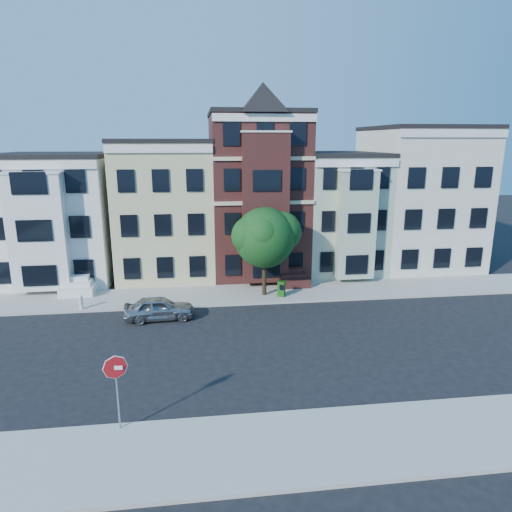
{
  "coord_description": "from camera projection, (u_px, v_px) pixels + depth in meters",
  "views": [
    {
      "loc": [
        -4.59,
        -21.17,
        10.18
      ],
      "look_at": [
        -1.6,
        2.2,
        4.2
      ],
      "focal_mm": 32.0,
      "sensor_mm": 36.0,
      "label": 1
    }
  ],
  "objects": [
    {
      "name": "ground",
      "position": [
        292.0,
        345.0,
        23.42
      ],
      "size": [
        120.0,
        120.0,
        0.0
      ],
      "primitive_type": "plane",
      "color": "black"
    },
    {
      "name": "far_sidewalk",
      "position": [
        268.0,
        293.0,
        31.09
      ],
      "size": [
        60.0,
        4.0,
        0.15
      ],
      "primitive_type": "cube",
      "color": "#9E9B93",
      "rests_on": "ground"
    },
    {
      "name": "near_sidewalk",
      "position": [
        339.0,
        443.0,
        15.71
      ],
      "size": [
        60.0,
        4.0,
        0.15
      ],
      "primitive_type": "cube",
      "color": "#9E9B93",
      "rests_on": "ground"
    },
    {
      "name": "house_white",
      "position": [
        59.0,
        218.0,
        34.4
      ],
      "size": [
        8.0,
        9.0,
        9.0
      ],
      "primitive_type": "cube",
      "color": "white",
      "rests_on": "ground"
    },
    {
      "name": "house_yellow",
      "position": [
        167.0,
        209.0,
        35.27
      ],
      "size": [
        7.0,
        9.0,
        10.0
      ],
      "primitive_type": "cube",
      "color": "#CCC08B",
      "rests_on": "ground"
    },
    {
      "name": "house_brown",
      "position": [
        256.0,
        195.0,
        35.88
      ],
      "size": [
        7.0,
        9.0,
        12.0
      ],
      "primitive_type": "cube",
      "color": "#3A1916",
      "rests_on": "ground"
    },
    {
      "name": "house_green",
      "position": [
        335.0,
        212.0,
        37.05
      ],
      "size": [
        6.0,
        9.0,
        9.0
      ],
      "primitive_type": "cube",
      "color": "#A1B295",
      "rests_on": "ground"
    },
    {
      "name": "house_cream",
      "position": [
        418.0,
        199.0,
        37.67
      ],
      "size": [
        8.0,
        9.0,
        11.0
      ],
      "primitive_type": "cube",
      "color": "silver",
      "rests_on": "ground"
    },
    {
      "name": "street_tree",
      "position": [
        265.0,
        242.0,
        29.67
      ],
      "size": [
        8.27,
        8.27,
        7.26
      ],
      "primitive_type": null,
      "rotation": [
        0.0,
        0.0,
        0.43
      ],
      "color": "#185018",
      "rests_on": "far_sidewalk"
    },
    {
      "name": "parked_car",
      "position": [
        159.0,
        308.0,
        26.58
      ],
      "size": [
        4.12,
        1.86,
        1.37
      ],
      "primitive_type": "imported",
      "rotation": [
        0.0,
        0.0,
        1.63
      ],
      "color": "#92959A",
      "rests_on": "ground"
    },
    {
      "name": "newspaper_box",
      "position": [
        281.0,
        289.0,
        30.13
      ],
      "size": [
        0.6,
        0.57,
        1.04
      ],
      "primitive_type": "cube",
      "rotation": [
        0.0,
        0.0,
        -0.43
      ],
      "color": "#185214",
      "rests_on": "far_sidewalk"
    },
    {
      "name": "fire_hydrant",
      "position": [
        81.0,
        303.0,
        27.89
      ],
      "size": [
        0.32,
        0.32,
        0.7
      ],
      "primitive_type": "cylinder",
      "rotation": [
        0.0,
        0.0,
        -0.39
      ],
      "color": "silver",
      "rests_on": "far_sidewalk"
    },
    {
      "name": "stop_sign",
      "position": [
        117.0,
        388.0,
        15.99
      ],
      "size": [
        0.89,
        0.18,
        3.2
      ],
      "primitive_type": null,
      "rotation": [
        0.0,
        0.0,
        -0.06
      ],
      "color": "#B31418",
      "rests_on": "near_sidewalk"
    }
  ]
}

